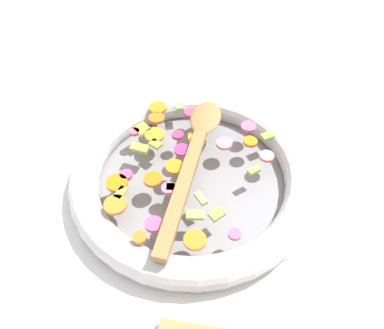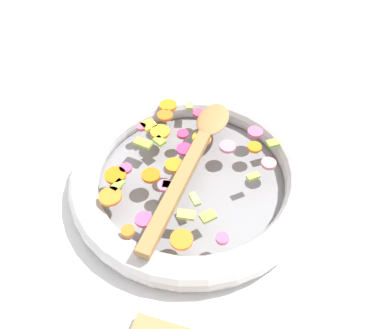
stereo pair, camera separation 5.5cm
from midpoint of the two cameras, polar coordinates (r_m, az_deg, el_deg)
ground_plane at (r=0.67m, az=-2.33°, el=-2.96°), size 4.00×4.00×0.00m
skillet at (r=0.65m, az=-2.39°, el=-1.75°), size 0.42×0.42×0.05m
chopped_vegetables at (r=0.64m, az=-4.86°, el=0.46°), size 0.27×0.32×0.01m
wooden_spoon at (r=0.63m, az=-2.07°, el=1.87°), size 0.07×0.34×0.01m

